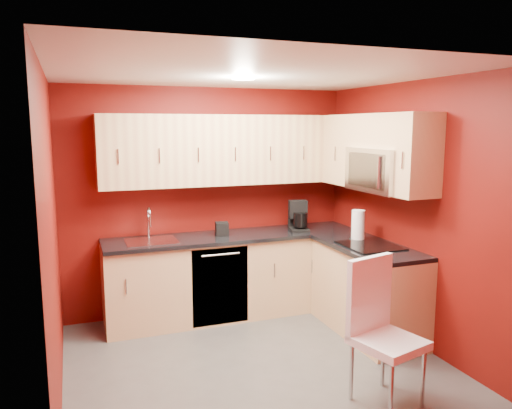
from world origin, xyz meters
TOP-DOWN VIEW (x-y plane):
  - floor at (0.00, 0.00)m, footprint 3.20×3.20m
  - ceiling at (0.00, 0.00)m, footprint 3.20×3.20m
  - wall_back at (0.00, 1.50)m, footprint 3.20×0.00m
  - wall_front at (0.00, -1.50)m, footprint 3.20×0.00m
  - wall_left at (-1.60, 0.00)m, footprint 0.00×3.00m
  - wall_right at (1.60, 0.00)m, footprint 0.00×3.00m
  - base_cabinets_back at (0.20, 1.20)m, footprint 2.80×0.60m
  - base_cabinets_right at (1.30, 0.25)m, footprint 0.60×1.30m
  - countertop_back at (0.20, 1.19)m, footprint 2.80×0.63m
  - countertop_right at (1.29, 0.23)m, footprint 0.63×1.27m
  - upper_cabinets_back at (0.20, 1.32)m, footprint 2.80×0.35m
  - upper_cabinets_right at (1.42, 0.44)m, footprint 0.35×1.55m
  - microwave at (1.39, 0.20)m, footprint 0.42×0.76m
  - cooktop at (1.28, 0.20)m, footprint 0.50×0.55m
  - sink at (-0.70, 1.20)m, footprint 0.52×0.42m
  - dishwasher_front at (-0.05, 0.91)m, footprint 0.60×0.02m
  - downlight at (0.00, 0.30)m, footprint 0.20×0.20m
  - coffee_maker at (0.94, 1.11)m, footprint 0.26×0.31m
  - napkin_holder at (0.06, 1.19)m, footprint 0.15×0.15m
  - paper_towel at (1.31, 0.48)m, footprint 0.24×0.24m
  - dining_chair at (0.70, -0.95)m, footprint 0.55×0.56m

SIDE VIEW (x-z plane):
  - floor at x=0.00m, z-range 0.00..0.00m
  - base_cabinets_back at x=0.20m, z-range 0.00..0.87m
  - base_cabinets_right at x=1.30m, z-range 0.00..0.87m
  - dishwasher_front at x=-0.05m, z-range 0.03..0.84m
  - dining_chair at x=0.70m, z-range 0.00..1.10m
  - countertop_back at x=0.20m, z-range 0.87..0.91m
  - countertop_right at x=1.29m, z-range 0.87..0.91m
  - cooktop at x=1.28m, z-range 0.91..0.92m
  - sink at x=-0.70m, z-range 0.77..1.12m
  - napkin_holder at x=0.06m, z-range 0.91..1.05m
  - paper_towel at x=1.31m, z-range 0.91..1.22m
  - coffee_maker at x=0.94m, z-range 0.91..1.25m
  - wall_back at x=0.00m, z-range -0.35..2.85m
  - wall_front at x=0.00m, z-range -0.35..2.85m
  - wall_left at x=-1.60m, z-range -0.25..2.75m
  - wall_right at x=1.60m, z-range -0.25..2.75m
  - microwave at x=1.39m, z-range 1.45..1.87m
  - upper_cabinets_back at x=0.20m, z-range 1.45..2.20m
  - upper_cabinets_right at x=1.42m, z-range 1.51..2.26m
  - downlight at x=0.00m, z-range 2.48..2.49m
  - ceiling at x=0.00m, z-range 2.50..2.50m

